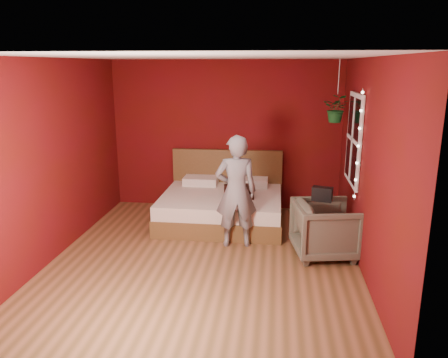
# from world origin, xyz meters

# --- Properties ---
(floor) EXTENTS (4.50, 4.50, 0.00)m
(floor) POSITION_xyz_m (0.00, 0.00, 0.00)
(floor) COLOR brown
(floor) RESTS_ON ground
(room_walls) EXTENTS (4.04, 4.54, 2.62)m
(room_walls) POSITION_xyz_m (0.00, 0.00, 1.68)
(room_walls) COLOR #5E0912
(room_walls) RESTS_ON ground
(window) EXTENTS (0.05, 0.97, 1.27)m
(window) POSITION_xyz_m (1.97, 0.90, 1.50)
(window) COLOR white
(window) RESTS_ON room_walls
(fairy_lights) EXTENTS (0.04, 0.04, 1.45)m
(fairy_lights) POSITION_xyz_m (1.94, 0.37, 1.50)
(fairy_lights) COLOR silver
(fairy_lights) RESTS_ON room_walls
(bed) EXTENTS (1.94, 1.65, 1.06)m
(bed) POSITION_xyz_m (0.04, 1.47, 0.28)
(bed) COLOR brown
(bed) RESTS_ON ground
(person) EXTENTS (0.64, 0.48, 1.59)m
(person) POSITION_xyz_m (0.36, 0.50, 0.80)
(person) COLOR gray
(person) RESTS_ON ground
(armchair) EXTENTS (0.95, 0.93, 0.75)m
(armchair) POSITION_xyz_m (1.59, 0.30, 0.37)
(armchair) COLOR #63604E
(armchair) RESTS_ON ground
(handbag) EXTENTS (0.29, 0.20, 0.19)m
(handbag) POSITION_xyz_m (1.52, 0.39, 0.84)
(handbag) COLOR black
(handbag) RESTS_ON armchair
(throw_pillow) EXTENTS (0.51, 0.51, 0.15)m
(throw_pillow) POSITION_xyz_m (0.32, 1.30, 0.56)
(throw_pillow) COLOR black
(throw_pillow) RESTS_ON bed
(hanging_plant) EXTENTS (0.47, 0.44, 0.94)m
(hanging_plant) POSITION_xyz_m (1.78, 1.43, 1.87)
(hanging_plant) COLOR silver
(hanging_plant) RESTS_ON room_walls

